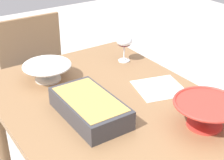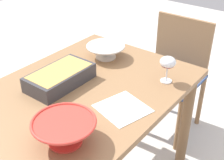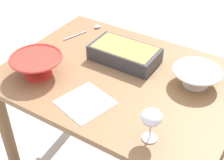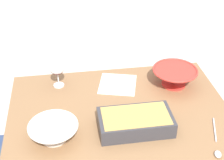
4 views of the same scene
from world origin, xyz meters
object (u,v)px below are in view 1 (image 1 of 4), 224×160
small_bowl (47,71)px  dining_table (109,126)px  chair (39,76)px  wine_glass (124,42)px  casserole_dish (90,107)px  napkin (159,88)px  mixing_bowl (206,113)px

small_bowl → dining_table: bearing=21.5°
dining_table → small_bowl: bearing=-158.5°
chair → wine_glass: 0.78m
casserole_dish → napkin: (-0.02, 0.38, -0.04)m
dining_table → wine_glass: size_ratio=7.90×
mixing_bowl → napkin: size_ratio=1.21×
casserole_dish → small_bowl: size_ratio=1.51×
dining_table → small_bowl: (-0.33, -0.13, 0.17)m
chair → napkin: chair is taller
dining_table → napkin: bearing=83.6°
chair → casserole_dish: bearing=-9.8°
mixing_bowl → small_bowl: 0.76m
wine_glass → napkin: bearing=-6.7°
casserole_dish → small_bowl: 0.38m
chair → napkin: (0.96, 0.21, 0.28)m
dining_table → mixing_bowl: size_ratio=4.47×
dining_table → small_bowl: size_ratio=4.92×
wine_glass → casserole_dish: size_ratio=0.41×
casserole_dish → chair: bearing=170.2°
wine_glass → mixing_bowl: 0.66m
chair → casserole_dish: size_ratio=2.46×
wine_glass → chair: bearing=-158.0°
chair → dining_table: bearing=-2.8°
dining_table → small_bowl: 0.40m
wine_glass → casserole_dish: (0.36, -0.42, -0.06)m
casserole_dish → small_bowl: same height
casserole_dish → napkin: size_ratio=1.65×
casserole_dish → small_bowl: bearing=-179.0°
chair → small_bowl: (0.59, -0.18, 0.33)m
dining_table → mixing_bowl: (0.35, 0.21, 0.19)m
wine_glass → napkin: size_ratio=0.68×
wine_glass → napkin: (0.34, -0.04, -0.11)m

